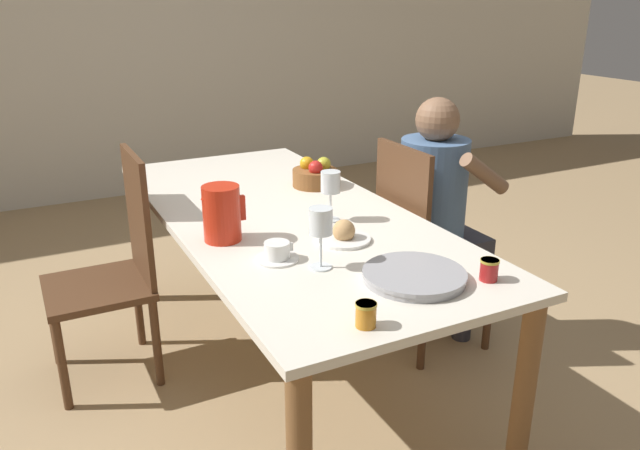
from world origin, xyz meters
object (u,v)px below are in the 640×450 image
chair_person_side (421,247)px  fruit_bowl (315,175)px  jam_jar_red (366,314)px  serving_tray (414,276)px  chair_opposite (115,266)px  teacup_near_person (277,252)px  bread_plate (344,235)px  person_seated (438,204)px  jam_jar_amber (489,269)px  wine_glass_juice (321,225)px  wine_glass_water (331,184)px  red_pitcher (222,213)px

chair_person_side → fruit_bowl: 0.58m
chair_person_side → jam_jar_red: 1.22m
serving_tray → fruit_bowl: bearing=80.3°
chair_person_side → jam_jar_red: (-0.82, -0.87, 0.28)m
chair_opposite → fruit_bowl: (0.91, -0.05, 0.29)m
teacup_near_person → jam_jar_red: bearing=-86.1°
chair_person_side → jam_jar_red: size_ratio=14.21×
serving_tray → bread_plate: size_ratio=1.66×
person_seated → teacup_near_person: person_seated is taller
chair_opposite → teacup_near_person: (0.42, -0.76, 0.27)m
chair_person_side → jam_jar_red: chair_person_side is taller
teacup_near_person → jam_jar_amber: bearing=-40.2°
chair_person_side → wine_glass_juice: size_ratio=4.78×
chair_opposite → person_seated: 1.43m
person_seated → fruit_bowl: bearing=-126.1°
chair_opposite → wine_glass_water: size_ratio=4.96×
wine_glass_water → jam_jar_red: (-0.30, -0.78, -0.11)m
red_pitcher → bread_plate: red_pitcher is taller
chair_person_side → red_pitcher: 1.02m
serving_tray → bread_plate: (-0.03, 0.39, 0.01)m
bread_plate → jam_jar_amber: bearing=-63.8°
wine_glass_water → serving_tray: (-0.02, -0.60, -0.13)m
person_seated → red_pitcher: 1.07m
chair_opposite → jam_jar_red: (0.45, -1.27, 0.28)m
chair_opposite → fruit_bowl: chair_opposite is taller
chair_opposite → wine_glass_water: 0.98m
teacup_near_person → bread_plate: 0.28m
person_seated → teacup_near_person: bearing=-68.4°
chair_person_side → bread_plate: (-0.57, -0.31, 0.27)m
wine_glass_juice → bread_plate: bearing=43.7°
wine_glass_juice → serving_tray: (0.21, -0.21, -0.13)m
wine_glass_juice → teacup_near_person: bearing=129.0°
person_seated → serving_tray: (-0.63, -0.71, 0.07)m
teacup_near_person → person_seated: bearing=21.6°
wine_glass_juice → teacup_near_person: (-0.10, 0.12, -0.12)m
wine_glass_juice → jam_jar_red: wine_glass_juice is taller
wine_glass_water → fruit_bowl: wine_glass_water is taller
chair_person_side → person_seated: 0.21m
chair_person_side → chair_opposite: bearing=-107.6°
red_pitcher → bread_plate: (0.38, -0.20, -0.08)m
teacup_near_person → bread_plate: size_ratio=0.76×
chair_person_side → red_pitcher: chair_person_side is taller
person_seated → jam_jar_red: bearing=-45.8°
red_pitcher → wine_glass_water: 0.44m
red_pitcher → fruit_bowl: red_pitcher is taller
red_pitcher → jam_jar_amber: red_pitcher is taller
teacup_near_person → serving_tray: (0.31, -0.34, -0.01)m
wine_glass_water → chair_opposite: bearing=146.8°
wine_glass_water → fruit_bowl: 0.48m
wine_glass_juice → bread_plate: 0.28m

